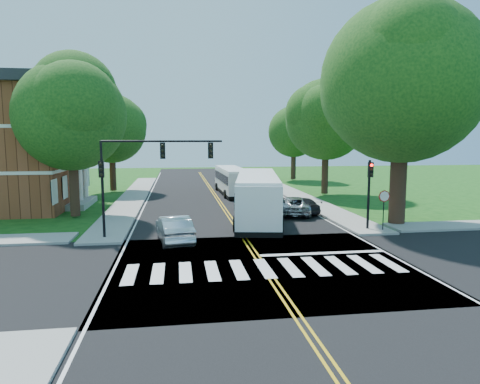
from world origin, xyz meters
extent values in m
plane|color=#114512|center=(0.00, 0.00, 0.00)|extent=(140.00, 140.00, 0.00)
cube|color=black|center=(0.00, 18.00, 0.01)|extent=(14.00, 96.00, 0.01)
cube|color=black|center=(0.00, 0.00, 0.01)|extent=(60.00, 12.00, 0.01)
cube|color=gold|center=(0.00, 22.00, 0.01)|extent=(0.36, 70.00, 0.01)
cube|color=silver|center=(-6.80, 22.00, 0.01)|extent=(0.12, 70.00, 0.01)
cube|color=silver|center=(6.80, 22.00, 0.01)|extent=(0.12, 70.00, 0.01)
cube|color=silver|center=(0.00, -0.50, 0.02)|extent=(12.60, 3.00, 0.01)
cube|color=silver|center=(3.50, 1.60, 0.02)|extent=(6.60, 0.40, 0.01)
cube|color=gray|center=(-8.30, 25.00, 0.07)|extent=(2.60, 40.00, 0.15)
cube|color=gray|center=(8.30, 25.00, 0.07)|extent=(2.60, 40.00, 0.15)
cylinder|color=#311E13|center=(11.00, 8.00, 3.15)|extent=(1.10, 1.10, 6.00)
sphere|color=#3A6C20|center=(11.00, 8.00, 9.66)|extent=(10.80, 10.80, 10.80)
cylinder|color=#311E13|center=(-11.50, 14.00, 2.55)|extent=(0.70, 0.70, 4.80)
sphere|color=#3A6C20|center=(-11.50, 14.00, 7.55)|extent=(8.00, 8.00, 8.00)
cylinder|color=#311E13|center=(-11.00, 30.00, 2.35)|extent=(0.70, 0.70, 4.40)
sphere|color=#3A6C20|center=(-11.00, 30.00, 7.02)|extent=(7.60, 7.60, 7.60)
cylinder|color=#311E13|center=(11.50, 24.00, 2.65)|extent=(0.70, 0.70, 5.00)
sphere|color=#3A6C20|center=(11.50, 24.00, 7.88)|extent=(8.40, 8.40, 8.40)
cylinder|color=#311E13|center=(12.50, 40.00, 2.35)|extent=(0.70, 0.70, 4.40)
sphere|color=#3A6C20|center=(12.50, 40.00, 6.89)|extent=(7.20, 7.20, 7.20)
cube|color=silver|center=(-12.40, 20.00, 4.40)|extent=(1.40, 6.00, 0.45)
cube|color=gray|center=(-12.40, 20.00, 0.25)|extent=(1.80, 6.00, 0.50)
cylinder|color=silver|center=(-12.40, 17.80, 2.10)|extent=(0.50, 0.50, 4.20)
cylinder|color=silver|center=(-12.40, 20.00, 2.10)|extent=(0.50, 0.50, 4.20)
cylinder|color=silver|center=(-12.40, 22.20, 2.10)|extent=(0.50, 0.50, 4.20)
cylinder|color=black|center=(-8.20, 6.50, 2.45)|extent=(0.16, 0.16, 4.60)
cube|color=black|center=(-8.20, 6.35, 4.15)|extent=(0.30, 0.22, 0.95)
sphere|color=black|center=(-8.20, 6.21, 4.45)|extent=(0.18, 0.18, 0.18)
cylinder|color=black|center=(-4.70, 6.50, 5.75)|extent=(7.00, 0.12, 0.12)
cube|color=black|center=(-4.70, 6.35, 5.20)|extent=(0.30, 0.22, 0.95)
cube|color=black|center=(-1.90, 6.35, 5.20)|extent=(0.30, 0.22, 0.95)
cylinder|color=black|center=(8.20, 6.50, 2.35)|extent=(0.16, 0.16, 4.40)
cube|color=black|center=(8.20, 6.35, 3.95)|extent=(0.30, 0.22, 0.95)
sphere|color=#FF0A05|center=(8.20, 6.21, 4.25)|extent=(0.18, 0.18, 0.18)
cylinder|color=black|center=(9.00, 6.00, 1.25)|extent=(0.06, 0.06, 2.20)
cylinder|color=#A50A07|center=(9.00, 5.97, 2.30)|extent=(0.76, 0.04, 0.76)
cube|color=white|center=(1.81, 10.99, 1.69)|extent=(4.92, 13.07, 2.98)
cube|color=black|center=(1.81, 10.99, 2.23)|extent=(4.84, 12.20, 1.03)
cube|color=black|center=(2.92, 17.34, 2.07)|extent=(2.63, 0.56, 1.73)
cube|color=orange|center=(2.92, 17.34, 3.05)|extent=(1.83, 0.42, 0.35)
cube|color=black|center=(1.81, 10.99, 0.37)|extent=(4.99, 13.18, 0.33)
cube|color=white|center=(1.81, 10.99, 3.24)|extent=(4.80, 12.68, 0.24)
cylinder|color=black|center=(3.93, 14.91, 0.53)|extent=(0.52, 1.08, 1.04)
cylinder|color=black|center=(1.15, 15.40, 0.53)|extent=(0.52, 1.08, 1.04)
cylinder|color=black|center=(2.53, 6.91, 0.53)|extent=(0.52, 1.08, 1.04)
cylinder|color=black|center=(-0.25, 7.39, 0.53)|extent=(0.52, 1.08, 1.04)
cube|color=white|center=(1.87, 26.09, 1.41)|extent=(2.64, 10.70, 2.48)
cube|color=black|center=(1.87, 26.09, 1.86)|extent=(2.69, 9.96, 0.86)
cube|color=black|center=(1.70, 31.45, 1.72)|extent=(2.21, 0.17, 1.44)
cube|color=orange|center=(1.70, 31.45, 2.53)|extent=(1.53, 0.15, 0.29)
cube|color=black|center=(1.87, 26.09, 0.31)|extent=(2.69, 10.80, 0.27)
cube|color=white|center=(1.87, 26.09, 2.70)|extent=(2.58, 10.38, 0.20)
cylinder|color=black|center=(2.93, 29.63, 0.44)|extent=(0.32, 0.87, 0.86)
cylinder|color=black|center=(0.59, 29.56, 0.44)|extent=(0.32, 0.87, 0.86)
cylinder|color=black|center=(3.15, 22.88, 0.44)|extent=(0.32, 0.87, 0.86)
cylinder|color=black|center=(0.81, 22.81, 0.44)|extent=(0.32, 0.87, 0.86)
imported|color=silver|center=(-4.12, 5.14, 0.78)|extent=(2.35, 4.88, 1.54)
imported|color=#ACB0B4|center=(5.07, 12.92, 0.71)|extent=(3.35, 5.44, 1.41)
imported|color=black|center=(5.83, 13.40, 0.63)|extent=(2.34, 4.50, 1.24)
camera|label=1|loc=(-3.87, -19.07, 5.89)|focal=32.00mm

